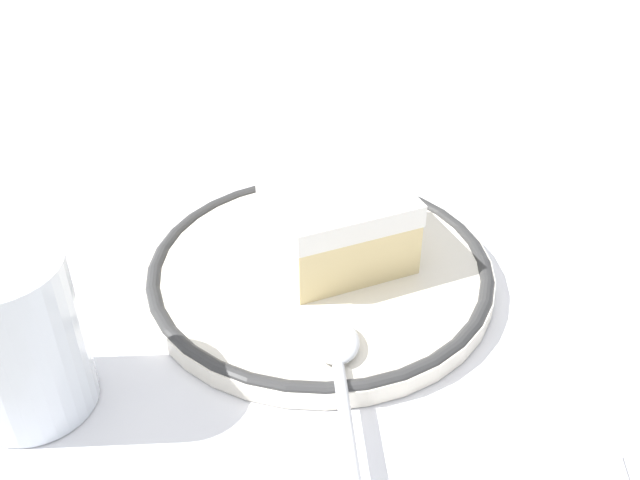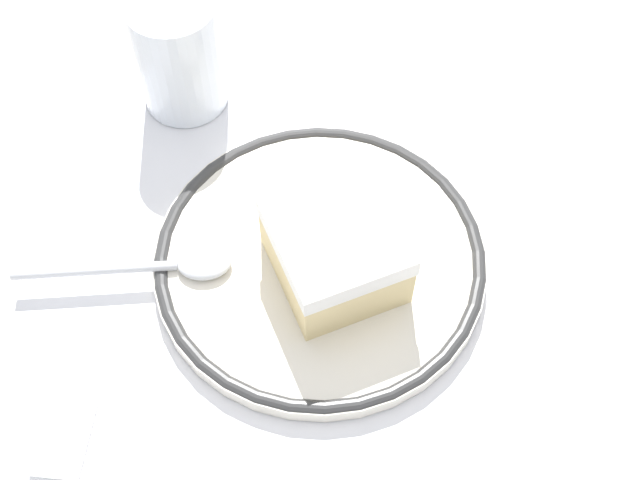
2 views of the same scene
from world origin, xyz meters
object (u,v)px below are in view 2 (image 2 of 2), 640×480
at_px(cake_slice, 336,247).
at_px(plate, 320,259).
at_px(cup, 180,60).
at_px(sugar_packet, 64,437).
at_px(spoon, 167,265).

bearing_deg(cake_slice, plate, -120.20).
relative_size(cup, sugar_packet, 1.86).
relative_size(cake_slice, cup, 1.20).
bearing_deg(plate, cake_slice, 59.80).
bearing_deg(plate, sugar_packet, -41.95).
relative_size(cake_slice, sugar_packet, 2.23).
xyz_separation_m(cake_slice, spoon, (0.02, -0.11, -0.02)).
height_order(cake_slice, sugar_packet, cake_slice).
bearing_deg(cup, sugar_packet, -0.76).
distance_m(spoon, sugar_packet, 0.13).
xyz_separation_m(cake_slice, cup, (-0.14, -0.14, 0.00)).
height_order(spoon, cup, cup).
relative_size(spoon, sugar_packet, 2.91).
relative_size(spoon, cup, 1.57).
relative_size(plate, cake_slice, 2.03).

